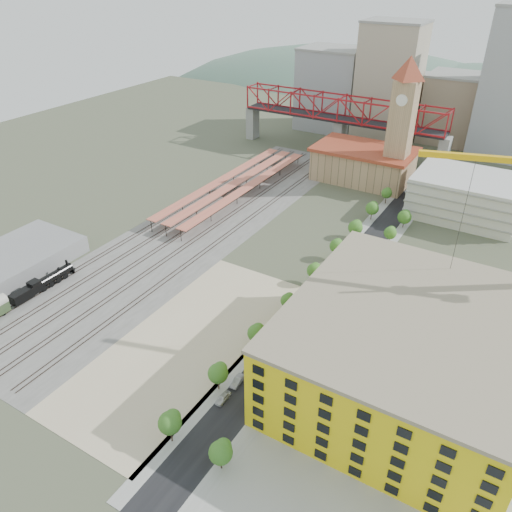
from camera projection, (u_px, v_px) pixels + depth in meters
The scene contains 31 objects.
ground at pixel (271, 281), 136.64m from camera, with size 400.00×400.00×0.00m, color #474C38.
ballast_strip at pixel (203, 225), 165.40m from camera, with size 36.00×165.00×0.06m, color #605E59.
dirt_lot at pixel (188, 341), 115.30m from camera, with size 28.00×67.00×0.06m, color tan.
street_asphalt at pixel (346, 272), 140.54m from camera, with size 12.00×170.00×0.06m, color black.
sidewalk_west at pixel (328, 267), 142.98m from camera, with size 3.00×170.00×0.04m, color gray.
sidewalk_east at pixel (365, 278), 138.11m from camera, with size 3.00×170.00×0.04m, color gray.
construction_pad at pixel (413, 391), 102.03m from camera, with size 50.00×90.00×0.06m, color gray.
rail_tracks at pixel (198, 223), 166.14m from camera, with size 26.56×160.00×0.18m.
platform_canopies at pixel (235, 183), 185.73m from camera, with size 16.00×80.00×4.12m.
station_hall at pixel (363, 164), 195.54m from camera, with size 38.00×24.00×13.10m.
clock_tower at pixel (403, 113), 176.95m from camera, with size 12.00×12.00×52.00m.
parking_garage at pixel (466, 196), 168.41m from camera, with size 34.00×26.00×14.00m, color silver.
truss_bridge at pixel (341, 112), 214.97m from camera, with size 94.00×9.60×25.60m.
construction_building at pixel (406, 352), 98.52m from camera, with size 44.60×50.60×18.80m.
warehouse at pixel (19, 258), 142.58m from camera, with size 22.00×32.00×5.00m, color gray.
street_trees at pixel (332, 290), 133.22m from camera, with size 15.40×124.40×8.00m.
skyline at pixel (441, 94), 225.91m from camera, with size 133.00×46.00×60.00m.
distant_hills at pixel (509, 216), 348.27m from camera, with size 647.00×264.00×227.00m.
locomotive at pixel (45, 282), 132.88m from camera, with size 2.63×20.32×5.08m.
site_trailer_a at pixel (256, 377), 103.85m from camera, with size 2.29×8.70×2.38m, color silver.
site_trailer_b at pixel (267, 364), 107.01m from camera, with size 2.51×9.52×2.61m, color silver.
site_trailer_c at pixel (303, 321), 119.83m from camera, with size 2.32×8.81×2.41m, color silver.
site_trailer_d at pixel (326, 293), 129.44m from camera, with size 2.70×10.24×2.80m, color silver.
car_0 at pixel (223, 398), 99.64m from camera, with size 1.62×4.02×1.37m, color #BDBDBD.
car_1 at pixel (238, 381), 103.58m from camera, with size 1.46×4.20×1.38m, color gray.
car_2 at pixel (280, 332), 117.17m from camera, with size 2.31×5.00×1.39m, color black.
car_3 at pixel (359, 241), 154.60m from camera, with size 1.87×4.60×1.33m, color navy.
car_4 at pixel (284, 365), 107.66m from camera, with size 1.81×4.49×1.53m, color white.
car_5 at pixel (297, 349), 112.03m from camera, with size 1.52×4.35×1.43m, color gray.
car_6 at pixel (340, 294), 130.21m from camera, with size 2.47×5.35×1.49m, color black.
car_7 at pixel (376, 248), 150.56m from camera, with size 2.10×5.17×1.50m, color navy.
Camera 1 is at (55.22, -99.20, 76.46)m, focal length 35.00 mm.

